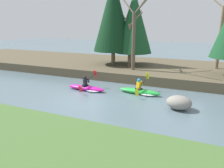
{
  "coord_description": "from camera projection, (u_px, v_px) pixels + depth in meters",
  "views": [
    {
      "loc": [
        5.52,
        -10.62,
        4.29
      ],
      "look_at": [
        0.11,
        1.83,
        0.55
      ],
      "focal_mm": 35.0,
      "sensor_mm": 36.0,
      "label": 1
    }
  ],
  "objects": [
    {
      "name": "ground_plane",
      "position": [
        98.0,
        101.0,
        12.65
      ],
      "size": [
        90.0,
        90.0,
        0.0
      ],
      "primitive_type": "plane",
      "color": "slate"
    },
    {
      "name": "riverbank_far",
      "position": [
        140.0,
        68.0,
        20.15
      ],
      "size": [
        44.0,
        8.96,
        0.71
      ],
      "color": "brown",
      "rests_on": "ground"
    },
    {
      "name": "conifer_tree_far_left",
      "position": [
        113.0,
        15.0,
        19.07
      ],
      "size": [
        3.55,
        3.55,
        7.52
      ],
      "color": "#7A664C",
      "rests_on": "riverbank_far"
    },
    {
      "name": "conifer_tree_left",
      "position": [
        134.0,
        22.0,
        18.91
      ],
      "size": [
        3.23,
        3.23,
        6.35
      ],
      "color": "brown",
      "rests_on": "riverbank_far"
    },
    {
      "name": "bare_tree_upstream",
      "position": [
        130.0,
        40.0,
        18.61
      ],
      "size": [
        2.66,
        2.63,
        4.74
      ],
      "color": "brown",
      "rests_on": "riverbank_far"
    },
    {
      "name": "bare_tree_mid_upstream",
      "position": [
        134.0,
        34.0,
        17.03
      ],
      "size": [
        3.28,
        3.24,
        5.92
      ],
      "color": "brown",
      "rests_on": "riverbank_far"
    },
    {
      "name": "bare_tree_mid_downstream",
      "position": [
        221.0,
        30.0,
        17.39
      ],
      "size": [
        3.62,
        3.58,
        6.57
      ],
      "color": "#7A664C",
      "rests_on": "riverbank_far"
    },
    {
      "name": "kayaker_lead",
      "position": [
        141.0,
        91.0,
        13.75
      ],
      "size": [
        2.79,
        2.07,
        1.2
      ],
      "rotation": [
        0.0,
        0.0,
        -0.06
      ],
      "color": "green",
      "rests_on": "ground"
    },
    {
      "name": "kayaker_middle",
      "position": [
        88.0,
        88.0,
        14.49
      ],
      "size": [
        2.78,
        2.07,
        1.2
      ],
      "rotation": [
        0.0,
        0.0,
        -0.03
      ],
      "color": "#C61999",
      "rests_on": "ground"
    },
    {
      "name": "boulder_midstream",
      "position": [
        179.0,
        103.0,
        11.28
      ],
      "size": [
        1.29,
        1.01,
        0.73
      ],
      "color": "gray",
      "rests_on": "ground"
    }
  ]
}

